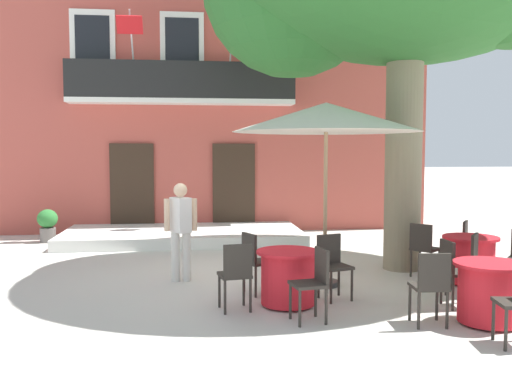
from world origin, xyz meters
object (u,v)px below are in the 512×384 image
object	(u,v)px
cafe_chair_middle_3	(431,283)
cafe_chair_front_0	(423,246)
pedestrian_near_entrance	(181,226)
cafe_umbrella	(326,118)
cafe_chair_near_tree_3	(236,272)
cafe_chair_front_3	(471,243)
cafe_chair_middle_2	(454,268)
ground_planter_left	(48,224)
cafe_chair_near_tree_2	(255,259)
cafe_table_near_tree	(288,277)
cafe_chair_near_tree_1	(332,262)
cafe_chair_near_tree_0	(314,279)
cafe_table_middle	(489,292)
cafe_chair_front_1	(467,259)
cafe_table_front	(470,259)

from	to	relation	value
cafe_chair_middle_3	cafe_chair_front_0	distance (m)	2.68
pedestrian_near_entrance	cafe_umbrella	bearing A→B (deg)	-14.55
cafe_chair_near_tree_3	cafe_chair_front_3	size ratio (longest dim) A/B	1.00
cafe_chair_near_tree_3	cafe_chair_middle_2	world-z (taller)	same
ground_planter_left	pedestrian_near_entrance	size ratio (longest dim) A/B	0.48
cafe_chair_near_tree_2	pedestrian_near_entrance	size ratio (longest dim) A/B	0.57
cafe_table_near_tree	cafe_chair_near_tree_1	distance (m)	0.77
cafe_table_near_tree	cafe_chair_front_0	xyz separation A→B (m)	(2.53, 1.39, 0.14)
cafe_chair_near_tree_0	ground_planter_left	xyz separation A→B (m)	(-4.81, 6.55, -0.10)
cafe_chair_near_tree_2	cafe_table_middle	distance (m)	3.19
cafe_chair_front_0	cafe_umbrella	xyz separation A→B (m)	(-1.77, -0.37, 2.08)
cafe_chair_front_1	cafe_chair_front_3	distance (m)	1.51
cafe_table_front	ground_planter_left	xyz separation A→B (m)	(-7.70, 4.95, 0.04)
cafe_chair_middle_2	cafe_table_middle	bearing A→B (deg)	-83.92
cafe_chair_middle_3	cafe_table_front	xyz separation A→B (m)	(1.55, 1.98, -0.14)
cafe_chair_near_tree_1	cafe_chair_front_1	distance (m)	2.00
cafe_umbrella	cafe_chair_near_tree_1	bearing A→B (deg)	-95.47
cafe_chair_middle_3	cafe_table_front	bearing A→B (deg)	51.90
cafe_chair_front_3	cafe_umbrella	bearing A→B (deg)	-169.22
cafe_chair_near_tree_1	cafe_chair_near_tree_2	size ratio (longest dim) A/B	1.00
cafe_chair_middle_2	cafe_chair_middle_3	xyz separation A→B (m)	(-0.67, -0.76, 0.00)
cafe_chair_middle_2	cafe_table_front	world-z (taller)	cafe_chair_middle_2
cafe_chair_near_tree_2	cafe_table_middle	bearing A→B (deg)	-33.17
cafe_umbrella	ground_planter_left	size ratio (longest dim) A/B	3.79
cafe_chair_front_0	ground_planter_left	distance (m)	8.41
cafe_chair_near_tree_0	cafe_chair_near_tree_3	size ratio (longest dim) A/B	1.00
cafe_umbrella	cafe_chair_front_0	bearing A→B (deg)	11.68
cafe_chair_near_tree_1	pedestrian_near_entrance	distance (m)	2.56
cafe_umbrella	cafe_chair_middle_3	bearing A→B (deg)	-69.98
pedestrian_near_entrance	cafe_chair_near_tree_2	bearing A→B (deg)	-40.76
cafe_table_front	cafe_umbrella	world-z (taller)	cafe_umbrella
cafe_chair_near_tree_2	cafe_umbrella	world-z (taller)	cafe_umbrella
cafe_chair_near_tree_0	cafe_chair_front_0	distance (m)	3.15
ground_planter_left	cafe_chair_front_0	bearing A→B (deg)	-31.83
cafe_chair_front_1	ground_planter_left	xyz separation A→B (m)	(-7.31, 5.59, -0.10)
cafe_chair_near_tree_1	ground_planter_left	world-z (taller)	cafe_chair_near_tree_1
cafe_chair_near_tree_3	ground_planter_left	world-z (taller)	cafe_chair_near_tree_3
pedestrian_near_entrance	cafe_chair_middle_2	bearing A→B (deg)	-27.77
cafe_chair_near_tree_0	ground_planter_left	bearing A→B (deg)	126.27
cafe_chair_near_tree_3	cafe_chair_middle_3	bearing A→B (deg)	-21.66
cafe_table_middle	cafe_chair_front_0	bearing A→B (deg)	84.43
cafe_table_middle	pedestrian_near_entrance	world-z (taller)	pedestrian_near_entrance
cafe_table_near_tree	cafe_chair_middle_3	size ratio (longest dim) A/B	0.95
cafe_chair_near_tree_1	cafe_chair_near_tree_3	distance (m)	1.50
cafe_chair_middle_2	cafe_chair_middle_3	bearing A→B (deg)	-131.51
cafe_table_middle	ground_planter_left	distance (m)	9.77
cafe_chair_middle_2	cafe_chair_front_0	size ratio (longest dim) A/B	1.00
cafe_table_middle	cafe_table_front	bearing A→B (deg)	67.95
cafe_chair_near_tree_0	cafe_umbrella	bearing A→B (deg)	71.96
cafe_chair_near_tree_2	cafe_chair_front_3	xyz separation A→B (m)	(3.83, 0.88, 0.00)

